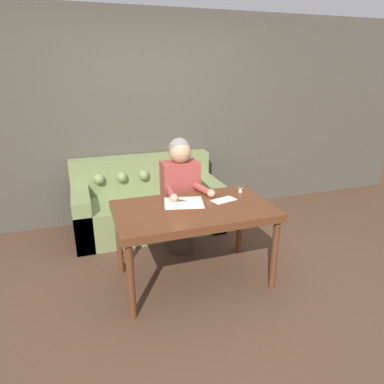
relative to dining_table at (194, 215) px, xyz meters
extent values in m
plane|color=#4C3323|center=(0.03, -0.09, -0.67)|extent=(16.00, 16.00, 0.00)
cube|color=#474238|center=(0.03, 1.69, 0.63)|extent=(8.00, 0.06, 2.60)
cube|color=#562D19|center=(0.00, 0.00, 0.04)|extent=(1.41, 0.82, 0.07)
cylinder|color=#562D19|center=(-0.65, -0.35, -0.33)|extent=(0.06, 0.06, 0.68)
cylinder|color=#562D19|center=(0.65, -0.35, -0.33)|extent=(0.06, 0.06, 0.68)
cylinder|color=#562D19|center=(-0.65, 0.35, -0.33)|extent=(0.06, 0.06, 0.68)
cylinder|color=#562D19|center=(0.65, 0.35, -0.33)|extent=(0.06, 0.06, 0.68)
cube|color=olive|center=(-0.18, 1.21, -0.45)|extent=(1.76, 0.86, 0.44)
cube|color=olive|center=(-0.18, 1.53, -0.01)|extent=(1.76, 0.22, 0.44)
cube|color=olive|center=(-0.96, 1.21, -0.37)|extent=(0.20, 0.86, 0.60)
cube|color=olive|center=(0.60, 1.21, -0.37)|extent=(0.20, 0.86, 0.60)
sphere|color=olive|center=(-0.73, 1.41, -0.01)|extent=(0.13, 0.13, 0.13)
sphere|color=olive|center=(-0.45, 1.41, -0.01)|extent=(0.13, 0.13, 0.13)
sphere|color=olive|center=(-0.18, 1.41, -0.01)|extent=(0.13, 0.13, 0.13)
sphere|color=olive|center=(0.09, 1.41, -0.01)|extent=(0.13, 0.13, 0.13)
sphere|color=olive|center=(0.36, 1.41, -0.01)|extent=(0.13, 0.13, 0.13)
cube|color=white|center=(-0.01, 1.10, -0.23)|extent=(0.34, 0.20, 0.00)
cylinder|color=#33281E|center=(0.05, 0.58, -0.44)|extent=(0.28, 0.28, 0.47)
cube|color=#993D38|center=(0.05, 0.58, 0.07)|extent=(0.38, 0.22, 0.55)
sphere|color=tan|center=(0.05, 0.56, 0.45)|extent=(0.22, 0.22, 0.22)
sphere|color=slate|center=(0.05, 0.59, 0.48)|extent=(0.23, 0.23, 0.23)
cylinder|color=#993D38|center=(-0.12, 0.33, 0.11)|extent=(0.10, 0.28, 0.07)
sphere|color=tan|center=(-0.13, 0.19, 0.11)|extent=(0.08, 0.08, 0.08)
cylinder|color=#993D38|center=(0.21, 0.33, 0.11)|extent=(0.13, 0.29, 0.07)
sphere|color=tan|center=(0.24, 0.19, 0.11)|extent=(0.08, 0.08, 0.08)
cube|color=beige|center=(-0.06, 0.13, 0.08)|extent=(0.41, 0.37, 0.00)
cube|color=beige|center=(0.32, 0.07, 0.08)|extent=(0.25, 0.18, 0.00)
cube|color=silver|center=(0.04, 0.12, 0.08)|extent=(0.12, 0.06, 0.00)
cube|color=black|center=(-0.05, 0.16, 0.08)|extent=(0.08, 0.04, 0.00)
torus|color=black|center=(-0.09, 0.18, 0.08)|extent=(0.04, 0.04, 0.01)
cube|color=silver|center=(0.03, 0.11, 0.08)|extent=(0.10, 0.09, 0.00)
cube|color=black|center=(-0.04, 0.17, 0.08)|extent=(0.07, 0.06, 0.00)
torus|color=black|center=(-0.07, 0.20, 0.08)|extent=(0.04, 0.04, 0.01)
cylinder|color=silver|center=(-0.01, 0.15, 0.08)|extent=(0.01, 0.01, 0.01)
cylinder|color=beige|center=(0.57, 0.23, 0.10)|extent=(0.03, 0.03, 0.04)
cylinder|color=beige|center=(0.57, 0.23, 0.12)|extent=(0.04, 0.04, 0.00)
cylinder|color=beige|center=(0.57, 0.23, 0.08)|extent=(0.04, 0.04, 0.00)
camera|label=1|loc=(-0.92, -2.67, 1.24)|focal=32.00mm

